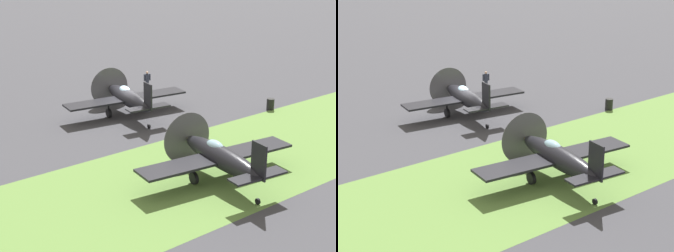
# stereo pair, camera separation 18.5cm
# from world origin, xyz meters

# --- Properties ---
(ground_plane) EXTENTS (160.00, 160.00, 0.00)m
(ground_plane) POSITION_xyz_m (0.00, 0.00, 0.00)
(ground_plane) COLOR #38383D
(grass_verge) EXTENTS (120.00, 11.00, 0.01)m
(grass_verge) POSITION_xyz_m (0.00, -11.71, 0.00)
(grass_verge) COLOR #567A38
(grass_verge) RESTS_ON ground
(airplane_lead) EXTENTS (9.80, 7.79, 3.47)m
(airplane_lead) POSITION_xyz_m (0.04, -0.34, 1.45)
(airplane_lead) COLOR black
(airplane_lead) RESTS_ON ground
(airplane_wingman) EXTENTS (9.94, 7.89, 3.52)m
(airplane_wingman) POSITION_xyz_m (-2.51, -13.22, 1.48)
(airplane_wingman) COLOR black
(airplane_wingman) RESTS_ON ground
(ground_crew_chief) EXTENTS (0.60, 0.38, 1.73)m
(ground_crew_chief) POSITION_xyz_m (5.39, 4.47, 0.91)
(ground_crew_chief) COLOR #2D3342
(ground_crew_chief) RESTS_ON ground
(ground_crew_mechanic) EXTENTS (0.55, 0.39, 1.73)m
(ground_crew_mechanic) POSITION_xyz_m (2.31, 6.32, 0.91)
(ground_crew_mechanic) COLOR #847A5B
(ground_crew_mechanic) RESTS_ON ground
(fuel_drum) EXTENTS (0.60, 0.60, 0.90)m
(fuel_drum) POSITION_xyz_m (9.76, -6.05, 0.45)
(fuel_drum) COLOR black
(fuel_drum) RESTS_ON ground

